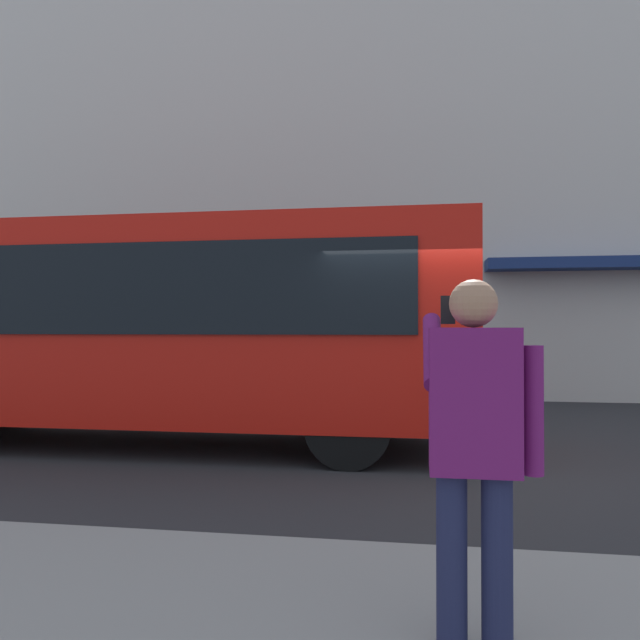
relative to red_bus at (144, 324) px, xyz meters
name	(u,v)px	position (x,y,z in m)	size (l,w,h in m)	color
ground_plane	(433,459)	(-4.00, 0.38, -1.68)	(60.00, 60.00, 0.00)	#2B2B2D
building_facade_far	(426,142)	(-4.01, -6.42, 4.30)	(28.00, 1.55, 12.00)	beige
red_bus	(144,324)	(0.00, 0.00, 0.00)	(9.05, 2.54, 3.08)	red
pedestrian_photographer	(475,435)	(-4.07, 5.27, -0.54)	(0.53, 0.52, 1.70)	#1E2347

